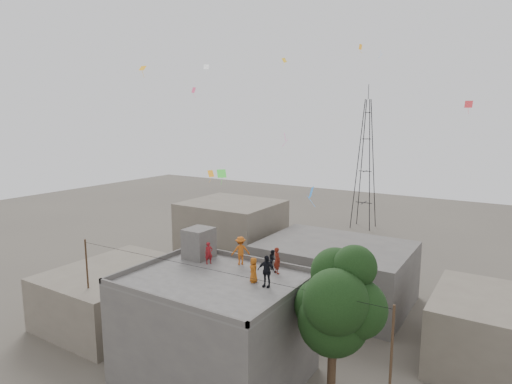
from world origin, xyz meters
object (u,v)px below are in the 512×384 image
person_red_adult (277,260)px  person_dark_adult (266,271)px  transmission_tower (365,164)px  tree (338,304)px  stair_head_box (199,243)px

person_red_adult → person_dark_adult: (0.52, -2.13, 0.09)m
transmission_tower → person_dark_adult: (7.19, -39.37, -2.07)m
tree → person_dark_adult: (-4.17, 0.03, 0.89)m
transmission_tower → person_dark_adult: 40.08m
stair_head_box → person_dark_adult: (6.39, -1.97, -0.10)m
transmission_tower → person_dark_adult: size_ratio=11.17×
stair_head_box → person_dark_adult: 6.69m
tree → person_red_adult: size_ratio=5.66×
person_red_adult → transmission_tower: bearing=-46.1°
stair_head_box → person_red_adult: (5.87, 0.16, -0.20)m
transmission_tower → tree: bearing=-73.9°
person_red_adult → person_dark_adult: size_ratio=0.90×
stair_head_box → tree: tree is taller
stair_head_box → person_red_adult: size_ratio=1.24×
stair_head_box → transmission_tower: (-0.80, 37.40, 1.97)m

